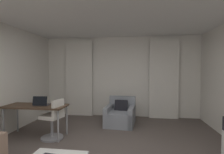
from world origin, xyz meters
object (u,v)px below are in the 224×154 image
Objects in this scene: desk at (36,108)px; laptop at (41,103)px; desk_chair at (53,121)px; armchair at (120,115)px.

laptop reaches higher than desk.
desk is 4.00× the size of laptop.
desk is 0.53m from desk_chair.
armchair is 0.68× the size of desk.
laptop is at bearing -5.95° from desk.
laptop reaches higher than armchair.
armchair is 1.07× the size of desk_chair.
desk is 1.56× the size of desk_chair.
armchair is 2.20m from desk.
armchair is at bearing 41.28° from desk_chair.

